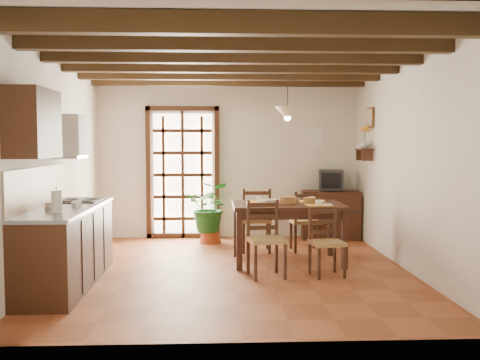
{
  "coord_description": "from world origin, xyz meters",
  "views": [
    {
      "loc": [
        -0.22,
        -6.82,
        1.66
      ],
      "look_at": [
        0.1,
        0.4,
        1.15
      ],
      "focal_mm": 40.0,
      "sensor_mm": 36.0,
      "label": 1
    }
  ],
  "objects": [
    {
      "name": "counter_items",
      "position": [
        -1.95,
        -0.51,
        0.96
      ],
      "size": [
        0.5,
        1.43,
        0.25
      ],
      "color": "black",
      "rests_on": "kitchen_counter"
    },
    {
      "name": "chair_far_left",
      "position": [
        0.38,
        1.22,
        0.31
      ],
      "size": [
        0.45,
        0.43,
        0.97
      ],
      "rotation": [
        0.0,
        0.0,
        3.14
      ],
      "color": "#A17F44",
      "rests_on": "ground_plane"
    },
    {
      "name": "plant_pot",
      "position": [
        -0.33,
        1.96,
        0.11
      ],
      "size": [
        0.36,
        0.36,
        0.22
      ],
      "primitive_type": "cone",
      "color": "#8F3614",
      "rests_on": "ground_plane"
    },
    {
      "name": "range_hood",
      "position": [
        -2.05,
        -0.05,
        1.73
      ],
      "size": [
        0.38,
        0.6,
        0.54
      ],
      "color": "white",
      "rests_on": "room_shell"
    },
    {
      "name": "framed_picture",
      "position": [
        2.22,
        1.6,
        2.05
      ],
      "size": [
        0.03,
        0.32,
        0.32
      ],
      "color": "brown",
      "rests_on": "room_shell"
    },
    {
      "name": "potted_plant",
      "position": [
        -0.33,
        1.96,
        0.57
      ],
      "size": [
        2.24,
        2.01,
        2.19
      ],
      "primitive_type": "imported",
      "rotation": [
        0.0,
        0.0,
        -0.18
      ],
      "color": "#144C19",
      "rests_on": "ground_plane"
    },
    {
      "name": "upper_cabinet",
      "position": [
        -2.08,
        -1.3,
        1.85
      ],
      "size": [
        0.35,
        0.8,
        0.7
      ],
      "primitive_type": "cube",
      "color": "#321B10",
      "rests_on": "room_shell"
    },
    {
      "name": "kitchen_counter",
      "position": [
        -1.96,
        -0.6,
        0.47
      ],
      "size": [
        0.64,
        2.25,
        1.38
      ],
      "color": "#321B10",
      "rests_on": "ground_plane"
    },
    {
      "name": "sideboard",
      "position": [
        1.74,
        2.23,
        0.41
      ],
      "size": [
        1.0,
        0.5,
        0.83
      ],
      "primitive_type": "cube",
      "rotation": [
        0.0,
        0.0,
        -0.07
      ],
      "color": "#321B10",
      "rests_on": "ground_plane"
    },
    {
      "name": "ground_plane",
      "position": [
        0.0,
        0.0,
        0.0
      ],
      "size": [
        5.0,
        5.0,
        0.0
      ],
      "primitive_type": "plane",
      "color": "brown"
    },
    {
      "name": "shelf_vase",
      "position": [
        2.14,
        1.6,
        1.65
      ],
      "size": [
        0.15,
        0.15,
        0.15
      ],
      "primitive_type": "imported",
      "color": "#B2BFB2",
      "rests_on": "wall_shelf"
    },
    {
      "name": "pendant_lamp",
      "position": [
        0.76,
        0.55,
        2.08
      ],
      "size": [
        0.36,
        0.36,
        0.84
      ],
      "color": "black",
      "rests_on": "room_shell"
    },
    {
      "name": "table_setting",
      "position": [
        0.76,
        0.45,
        0.92
      ],
      "size": [
        1.1,
        0.73,
        0.1
      ],
      "rotation": [
        0.0,
        0.0,
        0.01
      ],
      "color": "#FFAB28",
      "rests_on": "dining_table"
    },
    {
      "name": "ceiling_beams",
      "position": [
        0.0,
        0.0,
        2.69
      ],
      "size": [
        4.5,
        4.34,
        0.2
      ],
      "color": "black",
      "rests_on": "room_shell"
    },
    {
      "name": "chair_near_right",
      "position": [
        1.14,
        -0.33,
        0.26
      ],
      "size": [
        0.45,
        0.43,
        0.84
      ],
      "rotation": [
        0.0,
        0.0,
        0.18
      ],
      "color": "#A17F44",
      "rests_on": "ground_plane"
    },
    {
      "name": "table_bowl",
      "position": [
        0.49,
        0.5,
        0.85
      ],
      "size": [
        0.28,
        0.28,
        0.05
      ],
      "primitive_type": "imported",
      "rotation": [
        0.0,
        0.0,
        -0.38
      ],
      "color": "white",
      "rests_on": "dining_table"
    },
    {
      "name": "dining_table",
      "position": [
        0.76,
        0.45,
        0.72
      ],
      "size": [
        1.52,
        0.98,
        0.82
      ],
      "rotation": [
        0.0,
        0.0,
        0.01
      ],
      "color": "#341A11",
      "rests_on": "ground_plane"
    },
    {
      "name": "chair_far_right",
      "position": [
        1.13,
        1.22,
        0.29
      ],
      "size": [
        0.45,
        0.43,
        0.93
      ],
      "rotation": [
        0.0,
        0.0,
        3.2
      ],
      "color": "#A17F44",
      "rests_on": "ground_plane"
    },
    {
      "name": "fuse_box",
      "position": [
        1.5,
        2.48,
        1.75
      ],
      "size": [
        0.25,
        0.03,
        0.32
      ],
      "primitive_type": "cube",
      "color": "white",
      "rests_on": "room_shell"
    },
    {
      "name": "room_shell",
      "position": [
        0.0,
        0.0,
        1.82
      ],
      "size": [
        4.52,
        5.02,
        2.81
      ],
      "color": "silver",
      "rests_on": "ground_plane"
    },
    {
      "name": "chair_near_left",
      "position": [
        0.39,
        -0.33,
        0.29
      ],
      "size": [
        0.5,
        0.49,
        0.94
      ],
      "rotation": [
        0.0,
        0.0,
        0.2
      ],
      "color": "#A17F44",
      "rests_on": "ground_plane"
    },
    {
      "name": "french_door",
      "position": [
        -0.8,
        2.45,
        1.18
      ],
      "size": [
        1.26,
        0.11,
        2.32
      ],
      "color": "white",
      "rests_on": "ground_plane"
    },
    {
      "name": "shelf_flowers",
      "position": [
        2.14,
        1.6,
        1.86
      ],
      "size": [
        0.14,
        0.14,
        0.36
      ],
      "color": "#FFAB28",
      "rests_on": "shelf_vase"
    },
    {
      "name": "wall_shelf",
      "position": [
        2.14,
        1.6,
        1.51
      ],
      "size": [
        0.2,
        0.42,
        0.2
      ],
      "color": "#321B10",
      "rests_on": "room_shell"
    },
    {
      "name": "crt_tv",
      "position": [
        1.74,
        2.22,
        1.02
      ],
      "size": [
        0.46,
        0.44,
        0.35
      ],
      "rotation": [
        0.0,
        0.0,
        -0.18
      ],
      "color": "black",
      "rests_on": "sideboard"
    }
  ]
}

